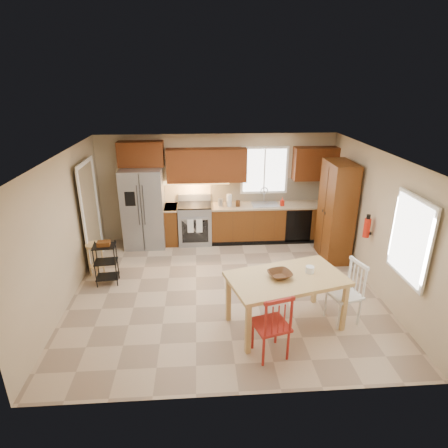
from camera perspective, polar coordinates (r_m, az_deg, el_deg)
floor at (r=7.08m, az=0.14°, el=-9.90°), size 5.50×5.50×0.00m
ceiling at (r=6.15m, az=0.17°, el=10.37°), size 5.50×5.00×0.02m
wall_back at (r=8.87m, az=-1.00°, el=5.59°), size 5.50×0.02×2.50m
wall_front at (r=4.31m, az=2.60°, el=-13.04°), size 5.50×0.02×2.50m
wall_left at (r=6.90m, az=-23.28°, el=-1.03°), size 0.02×5.00×2.50m
wall_right at (r=7.24m, az=22.43°, el=0.12°), size 0.02×5.00×2.50m
refrigerator at (r=8.70m, az=-12.12°, el=2.42°), size 0.92×0.75×1.82m
range_stove at (r=8.82m, az=-4.43°, el=-0.00°), size 0.76×0.63×0.92m
base_cabinet_narrow at (r=8.86m, az=-7.99°, el=-0.12°), size 0.30×0.60×0.90m
base_cabinet_run at (r=9.00m, az=7.36°, el=0.27°), size 2.92×0.60×0.90m
dishwasher at (r=8.87m, az=11.26°, el=-0.32°), size 0.60×0.02×0.78m
backsplash at (r=9.04m, az=7.23°, el=5.22°), size 2.92×0.03×0.55m
upper_over_fridge at (r=8.59m, az=-12.57°, el=10.37°), size 1.00×0.35×0.55m
upper_left_block at (r=8.55m, az=-2.66°, el=8.93°), size 1.80×0.35×0.75m
upper_right_block at (r=8.96m, az=13.73°, el=8.93°), size 1.00×0.35×0.75m
window_back at (r=8.88m, az=6.17°, el=8.14°), size 1.12×0.04×1.12m
sink at (r=8.83m, az=6.27°, el=2.72°), size 0.62×0.46×0.16m
undercab_glow at (r=8.62m, az=-4.62°, el=6.28°), size 1.60×0.30×0.01m
soap_bottle at (r=8.77m, az=8.87°, el=3.39°), size 0.09×0.09×0.19m
paper_towel at (r=8.62m, az=0.79°, el=3.64°), size 0.12×0.12×0.28m
canister_steel at (r=8.62m, az=-0.54°, el=3.29°), size 0.11×0.11×0.18m
canister_wood at (r=8.63m, az=2.13°, el=3.16°), size 0.10×0.10×0.14m
pantry at (r=8.21m, az=16.72°, el=1.83°), size 0.50×0.95×2.10m
fire_extinguisher at (r=7.36m, az=20.94°, el=-0.56°), size 0.12×0.12×0.36m
window_right at (r=6.20m, az=26.55°, el=-2.06°), size 0.04×1.02×1.32m
doorway at (r=8.10m, az=-19.75°, el=1.20°), size 0.04×0.95×2.10m
dining_table at (r=6.03m, az=9.29°, el=-11.60°), size 1.94×1.40×0.85m
chair_red at (r=5.39m, az=7.15°, el=-14.82°), size 0.59×0.59×1.03m
chair_white at (r=6.29m, az=17.82°, el=-9.96°), size 0.59×0.59×1.03m
table_bowl at (r=5.78m, az=8.49°, el=-8.05°), size 0.43×0.43×0.09m
table_jar at (r=5.97m, az=12.93°, el=-6.98°), size 0.18×0.18×0.17m
bar_stool at (r=7.82m, az=-18.93°, el=-5.13°), size 0.38×0.38×0.67m
utility_cart at (r=7.42m, az=-17.51°, el=-5.79°), size 0.44×0.35×0.82m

